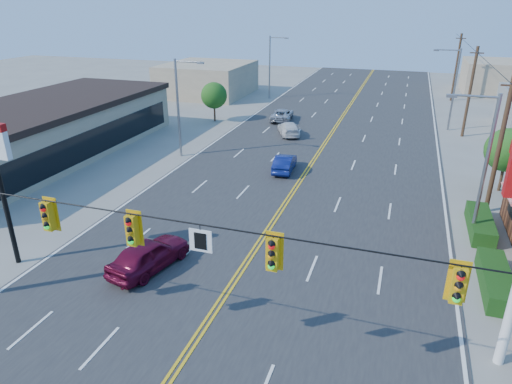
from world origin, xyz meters
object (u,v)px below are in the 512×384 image
(car_silver, at_px, (282,115))
(car_blue, at_px, (285,164))
(signal_span, at_px, (164,250))
(car_white, at_px, (289,129))
(car_magenta, at_px, (149,255))

(car_silver, bearing_deg, car_blue, 98.76)
(signal_span, height_order, car_white, signal_span)
(car_blue, bearing_deg, car_magenta, 75.36)
(car_magenta, bearing_deg, signal_span, 140.64)
(car_magenta, bearing_deg, car_silver, -73.52)
(car_white, relative_size, car_silver, 0.93)
(signal_span, relative_size, car_silver, 5.27)
(signal_span, xyz_separation_m, car_white, (-3.80, 31.03, -4.26))
(car_magenta, relative_size, car_silver, 0.98)
(car_magenta, distance_m, car_blue, 15.71)
(car_blue, bearing_deg, car_white, -82.01)
(car_magenta, height_order, car_white, car_magenta)
(car_blue, xyz_separation_m, car_white, (-2.27, 10.03, -0.01))
(car_white, bearing_deg, car_silver, -92.22)
(car_magenta, relative_size, car_blue, 1.17)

